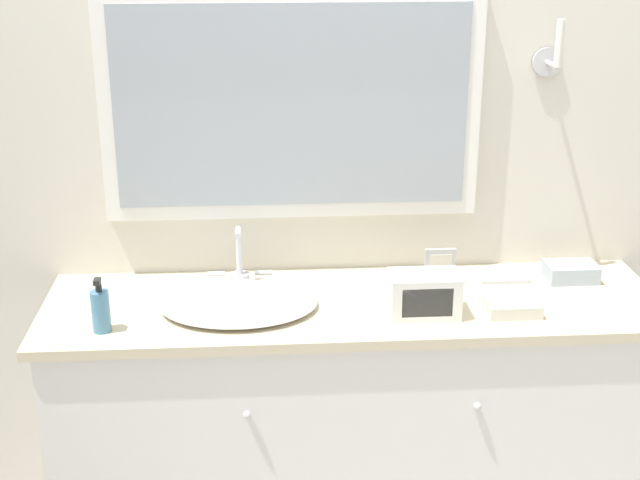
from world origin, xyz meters
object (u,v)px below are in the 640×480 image
object	(u,v)px
appliance_box	(424,294)
picture_frame	(440,267)
sink_basin	(239,301)
soap_bottle	(101,310)

from	to	relation	value
appliance_box	picture_frame	size ratio (longest dim) A/B	1.70
appliance_box	sink_basin	bearing A→B (deg)	170.73
sink_basin	appliance_box	distance (m)	0.55
soap_bottle	appliance_box	bearing A→B (deg)	2.86
sink_basin	picture_frame	distance (m)	0.64
soap_bottle	picture_frame	distance (m)	1.04
soap_bottle	appliance_box	xyz separation A→B (m)	(0.92, 0.05, -0.00)
soap_bottle	sink_basin	bearing A→B (deg)	19.34
sink_basin	soap_bottle	xyz separation A→B (m)	(-0.38, -0.13, 0.05)
soap_bottle	picture_frame	bearing A→B (deg)	14.66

